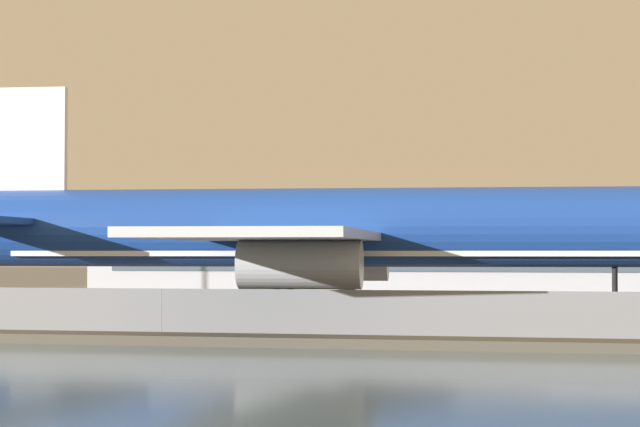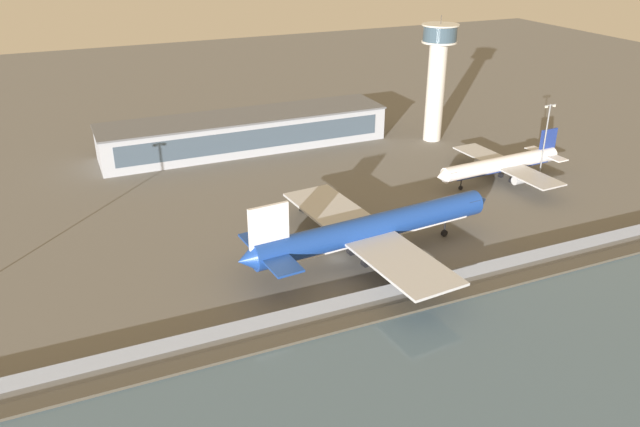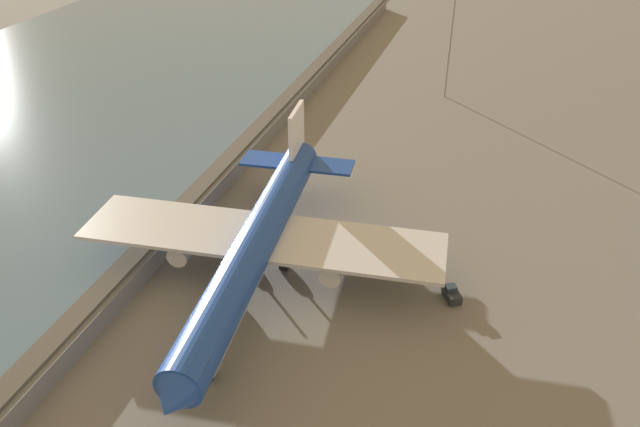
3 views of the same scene
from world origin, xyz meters
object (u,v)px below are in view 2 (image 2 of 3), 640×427
Objects in this scene: passenger_jet_white at (502,164)px; ops_van at (460,200)px; baggage_tug at (306,207)px; apron_light_mast_apron_west at (545,137)px; cargo_jet_blue at (371,229)px; control_tower at (437,71)px.

passenger_jet_white reaches higher than ops_van.
baggage_tug is 35.31m from ops_van.
passenger_jet_white is at bearing 168.40° from apron_light_mast_apron_west.
baggage_tug is at bearing 174.98° from apron_light_mast_apron_west.
passenger_jet_white is at bearing 24.13° from cargo_jet_blue.
passenger_jet_white reaches higher than baggage_tug.
apron_light_mast_apron_west is (8.28, -37.12, -9.62)m from control_tower.
apron_light_mast_apron_west reaches higher than ops_van.
apron_light_mast_apron_west is at bearing 18.35° from cargo_jet_blue.
apron_light_mast_apron_west is (58.77, 19.49, 4.86)m from cargo_jet_blue.
control_tower is at bearing 30.59° from baggage_tug.
apron_light_mast_apron_west is at bearing -5.02° from baggage_tug.
apron_light_mast_apron_west reaches higher than cargo_jet_blue.
baggage_tug is (-51.43, 3.29, -3.63)m from passenger_jet_white.
cargo_jet_blue is 62.11m from apron_light_mast_apron_west.
control_tower is (2.18, 34.98, 16.03)m from passenger_jet_white.
apron_light_mast_apron_west is at bearing -77.42° from control_tower.
cargo_jet_blue is 1.45× the size of passenger_jet_white.
control_tower is (50.48, 56.62, 14.47)m from cargo_jet_blue.
cargo_jet_blue is at bearing -131.72° from control_tower.
cargo_jet_blue is 10.37× the size of ops_van.
apron_light_mast_apron_west is (61.89, -5.44, 10.05)m from baggage_tug.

